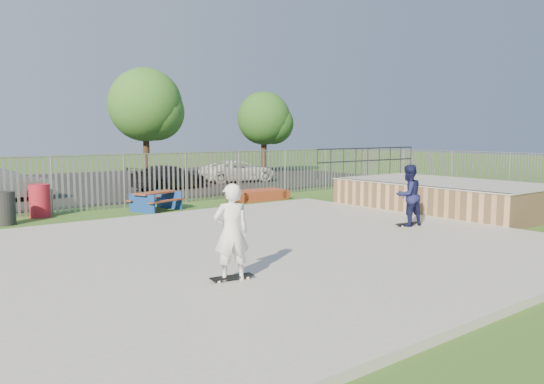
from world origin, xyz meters
TOP-DOWN VIEW (x-y plane):
  - ground at (0.00, 0.00)m, footprint 120.00×120.00m
  - concrete_slab at (0.00, 0.00)m, footprint 15.00×12.00m
  - quarter_pipe at (9.50, 1.04)m, footprint 5.50×7.05m
  - fence at (1.00, 4.59)m, footprint 26.04×16.02m
  - picnic_table at (1.59, 7.58)m, footprint 1.96×1.77m
  - funbox at (6.27, 7.68)m, footprint 2.18×1.11m
  - trash_bin_red at (-2.13, 8.56)m, footprint 0.66×0.66m
  - trash_bin_grey at (-3.38, 7.63)m, footprint 0.62×0.62m
  - parking_lot at (0.00, 19.00)m, footprint 40.00×18.00m
  - car_dark at (5.34, 13.83)m, footprint 4.31×2.31m
  - car_white at (10.32, 15.06)m, footprint 4.62×2.58m
  - tree_mid at (6.52, 19.00)m, footprint 4.25×4.25m
  - tree_right at (15.44, 19.39)m, footprint 3.65×3.65m
  - skateboard_a at (5.49, -0.55)m, footprint 0.82×0.29m
  - skateboard_b at (-1.63, -2.17)m, footprint 0.82×0.34m
  - skater_navy at (5.49, -0.55)m, footprint 0.92×0.76m
  - skater_white at (-1.63, -2.17)m, footprint 0.75×0.61m

SIDE VIEW (x-z plane):
  - ground at x=0.00m, z-range 0.00..0.00m
  - parking_lot at x=0.00m, z-range 0.00..0.02m
  - concrete_slab at x=0.00m, z-range 0.00..0.15m
  - skateboard_a at x=5.49m, z-range 0.15..0.23m
  - skateboard_b at x=-1.63m, z-range 0.15..0.23m
  - funbox at x=6.27m, z-range 0.00..0.43m
  - picnic_table at x=1.59m, z-range 0.01..0.69m
  - trash_bin_grey at x=-3.38m, z-range 0.00..1.03m
  - trash_bin_red at x=-2.13m, z-range 0.00..1.10m
  - quarter_pipe at x=9.50m, z-range -0.54..1.65m
  - car_dark at x=5.34m, z-range 0.02..1.21m
  - car_white at x=10.32m, z-range 0.02..1.24m
  - fence at x=1.00m, z-range 0.00..2.00m
  - skater_navy at x=5.49m, z-range 0.15..1.91m
  - skater_white at x=-1.63m, z-range 0.15..1.91m
  - tree_right at x=15.44m, z-range 0.97..6.61m
  - tree_mid at x=6.52m, z-range 1.14..7.69m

